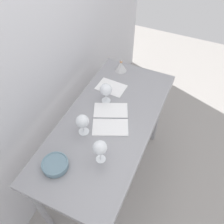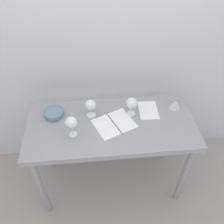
# 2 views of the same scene
# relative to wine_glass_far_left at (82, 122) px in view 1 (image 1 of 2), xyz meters

# --- Properties ---
(ground_plane) EXTENTS (6.00, 6.00, 0.00)m
(ground_plane) POSITION_rel_wine_glass_far_left_xyz_m (0.16, -0.11, -1.01)
(ground_plane) COLOR #9C9792
(back_wall) EXTENTS (3.80, 0.04, 2.60)m
(back_wall) POSITION_rel_wine_glass_far_left_xyz_m (0.16, 0.38, 0.29)
(back_wall) COLOR silver
(back_wall) RESTS_ON ground_plane
(steel_counter) EXTENTS (1.40, 0.65, 0.90)m
(steel_counter) POSITION_rel_wine_glass_far_left_xyz_m (0.16, -0.12, -0.22)
(steel_counter) COLOR gray
(steel_counter) RESTS_ON ground_plane
(wine_glass_far_left) EXTENTS (0.09, 0.09, 0.16)m
(wine_glass_far_left) POSITION_rel_wine_glass_far_left_xyz_m (0.00, 0.00, 0.00)
(wine_glass_far_left) COLOR white
(wine_glass_far_left) RESTS_ON steel_counter
(wine_glass_near_left) EXTENTS (0.09, 0.09, 0.18)m
(wine_glass_near_left) POSITION_rel_wine_glass_far_left_xyz_m (-0.15, -0.21, 0.02)
(wine_glass_near_left) COLOR white
(wine_glass_near_left) RESTS_ON steel_counter
(wine_glass_far_right) EXTENTS (0.09, 0.09, 0.17)m
(wine_glass_far_right) POSITION_rel_wine_glass_far_left_xyz_m (0.34, -0.01, 0.00)
(wine_glass_far_right) COLOR white
(wine_glass_far_right) RESTS_ON steel_counter
(open_notebook) EXTENTS (0.39, 0.36, 0.01)m
(open_notebook) POSITION_rel_wine_glass_far_left_xyz_m (0.19, -0.12, -0.11)
(open_notebook) COLOR white
(open_notebook) RESTS_ON steel_counter
(tasting_sheet_upper) EXTENTS (0.17, 0.24, 0.00)m
(tasting_sheet_upper) POSITION_rel_wine_glass_far_left_xyz_m (0.50, 0.01, -0.11)
(tasting_sheet_upper) COLOR white
(tasting_sheet_upper) RESTS_ON steel_counter
(tasting_bowl) EXTENTS (0.17, 0.17, 0.05)m
(tasting_bowl) POSITION_rel_wine_glass_far_left_xyz_m (-0.32, 0.03, -0.08)
(tasting_bowl) COLOR #DBCC66
(tasting_bowl) RESTS_ON steel_counter
(decanter_funnel) EXTENTS (0.10, 0.10, 0.14)m
(decanter_funnel) POSITION_rel_wine_glass_far_left_xyz_m (0.74, 0.03, -0.07)
(decanter_funnel) COLOR silver
(decanter_funnel) RESTS_ON steel_counter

